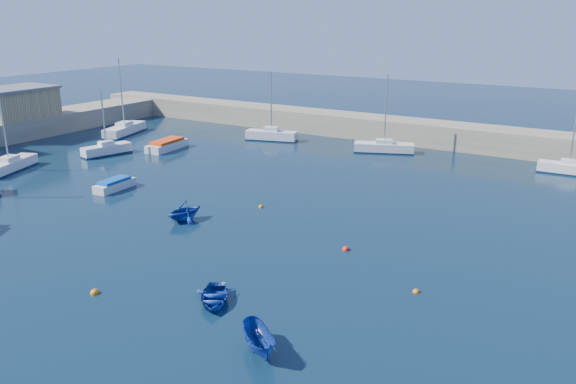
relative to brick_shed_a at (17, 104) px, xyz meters
The scene contains 18 objects.
ground 48.55m from the brick_shed_a, 29.74° to the right, with size 220.00×220.00×0.00m, color #0B2133.
back_wall 47.50m from the brick_shed_a, 27.65° to the left, with size 96.00×4.50×2.60m, color gray.
brick_shed_a is the anchor object (origin of this frame).
sailboat_2 17.43m from the brick_shed_a, 37.93° to the right, with size 3.92×6.67×8.45m.
sailboat_3 16.69m from the brick_shed_a, ahead, with size 2.79×5.44×7.09m.
sailboat_4 12.91m from the brick_shed_a, 38.78° to the left, with size 3.90×7.49×9.42m.
sailboat_5 31.22m from the brick_shed_a, 27.52° to the left, with size 6.35×3.29×8.18m.
sailboat_6 44.37m from the brick_shed_a, 20.47° to the left, with size 6.64×4.05×8.42m.
sailboat_7 61.99m from the brick_shed_a, 15.23° to the left, with size 5.47×1.69×7.23m.
motorboat_1 28.58m from the brick_shed_a, 19.46° to the right, with size 1.52×3.88×0.94m.
motorboat_2 20.86m from the brick_shed_a, 11.90° to the left, with size 2.38×5.62×1.13m.
dinghy_center 51.14m from the brick_shed_a, 24.08° to the right, with size 2.19×3.07×0.64m, color navy.
dinghy_left 39.11m from the brick_shed_a, 18.27° to the right, with size 2.50×2.90×1.53m, color navy.
dinghy_right 56.34m from the brick_shed_a, 24.55° to the right, with size 1.13×3.01×1.16m, color navy.
buoy_0 46.85m from the brick_shed_a, 30.03° to the right, with size 0.50×0.50×0.50m, color #D06E0A.
buoy_1 50.86m from the brick_shed_a, 12.50° to the right, with size 0.48×0.48×0.48m, color red.
buoy_2 57.21m from the brick_shed_a, 14.43° to the right, with size 0.38×0.38×0.38m, color #D06E0A.
buoy_3 40.93m from the brick_shed_a, ahead, with size 0.39×0.39×0.39m, color #D06E0A.
Camera 1 is at (21.49, -17.31, 14.38)m, focal length 35.00 mm.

